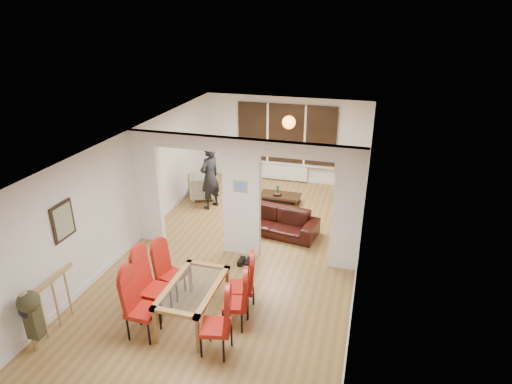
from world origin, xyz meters
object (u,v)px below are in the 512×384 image
at_px(dining_chair_ra, 216,323).
at_px(television, 346,200).
at_px(dining_chair_lc, 171,272).
at_px(person, 210,177).
at_px(dining_chair_lb, 153,286).
at_px(coffee_table, 280,199).
at_px(dining_chair_la, 142,306).
at_px(bottle, 278,190).
at_px(bowl, 277,194).
at_px(armchair, 203,186).
at_px(dining_chair_rc, 241,284).
at_px(dining_table, 194,303).
at_px(dining_chair_rb, 235,300).
at_px(sofa, 275,221).

xyz_separation_m(dining_chair_ra, television, (1.49, 5.75, -0.27)).
relative_size(dining_chair_lc, person, 0.60).
distance_m(dining_chair_lb, coffee_table, 5.31).
bearing_deg(dining_chair_la, bottle, 81.81).
xyz_separation_m(dining_chair_ra, bowl, (-0.36, 5.65, -0.28)).
bearing_deg(coffee_table, dining_chair_la, -99.78).
xyz_separation_m(dining_chair_lb, television, (2.83, 5.21, -0.31)).
bearing_deg(armchair, dining_chair_rc, 7.09).
xyz_separation_m(armchair, bowl, (2.12, 0.17, -0.07)).
bearing_deg(television, bottle, 68.86).
distance_m(armchair, bowl, 2.12).
height_order(dining_table, dining_chair_lc, dining_chair_lc).
bearing_deg(bottle, dining_chair_rb, -84.87).
height_order(dining_table, dining_chair_rc, dining_chair_rc).
relative_size(dining_chair_lb, television, 1.21).
distance_m(dining_chair_la, dining_chair_rb, 1.50).
relative_size(dining_chair_lb, dining_chair_rc, 1.10).
relative_size(armchair, person, 0.44).
distance_m(dining_chair_rb, dining_chair_rc, 0.42).
xyz_separation_m(dining_chair_lb, dining_chair_ra, (1.35, -0.55, -0.03)).
bearing_deg(dining_table, sofa, 80.12).
distance_m(dining_chair_la, television, 6.36).
distance_m(dining_chair_rb, coffee_table, 5.10).
bearing_deg(television, person, 81.59).
bearing_deg(sofa, dining_chair_ra, -80.46).
distance_m(dining_chair_lb, dining_chair_lc, 0.56).
distance_m(dining_chair_rb, bowl, 5.01).
xyz_separation_m(dining_chair_lc, bottle, (0.93, 4.64, -0.14)).
bearing_deg(dining_chair_rb, dining_chair_rc, 81.85).
distance_m(person, television, 3.65).
relative_size(dining_table, dining_chair_rc, 1.37).
bearing_deg(armchair, bowl, 71.62).
relative_size(dining_table, coffee_table, 1.34).
bearing_deg(dining_chair_lc, dining_table, -22.76).
xyz_separation_m(dining_chair_la, dining_chair_rc, (1.33, 1.06, -0.03)).
height_order(dining_chair_lb, television, dining_chair_lb).
distance_m(coffee_table, bowl, 0.19).
distance_m(person, bowl, 1.91).
distance_m(dining_chair_rb, bottle, 5.10).
relative_size(bottle, bowl, 1.16).
xyz_separation_m(dining_chair_lb, bottle, (0.98, 5.20, -0.21)).
height_order(sofa, bottle, sofa).
bearing_deg(dining_table, dining_chair_rc, 34.34).
distance_m(dining_chair_lc, bottle, 4.74).
bearing_deg(dining_chair_la, dining_table, 43.39).
height_order(dining_chair_la, coffee_table, dining_chair_la).
bearing_deg(dining_chair_rb, bowl, 82.77).
bearing_deg(bowl, dining_chair_ra, -86.40).
bearing_deg(dining_chair_la, armchair, 103.23).
relative_size(dining_chair_lc, armchair, 1.36).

